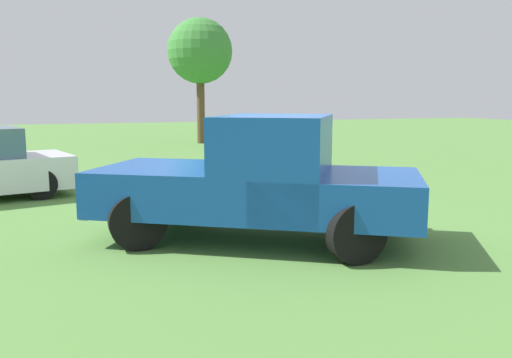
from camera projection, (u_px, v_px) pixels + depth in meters
The scene contains 3 objects.
ground_plane at pixel (269, 228), 8.51m from camera, with size 80.00×80.00×0.00m, color #54843D.
pickup_truck at pixel (264, 177), 7.61m from camera, with size 4.90×4.16×1.81m.
tree_far_center at pixel (200, 52), 24.33m from camera, with size 2.98×2.98×5.72m.
Camera 1 is at (-3.17, -7.67, 2.03)m, focal length 37.33 mm.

